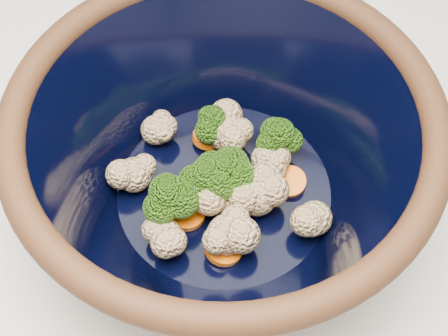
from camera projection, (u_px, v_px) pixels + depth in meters
counter at (196, 282)px, 0.98m from camera, size 1.20×1.20×0.90m
mixing_bowl at (224, 158)px, 0.47m from camera, size 0.35×0.35×0.14m
vegetable_pile at (222, 176)px, 0.49m from camera, size 0.18×0.14×0.05m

